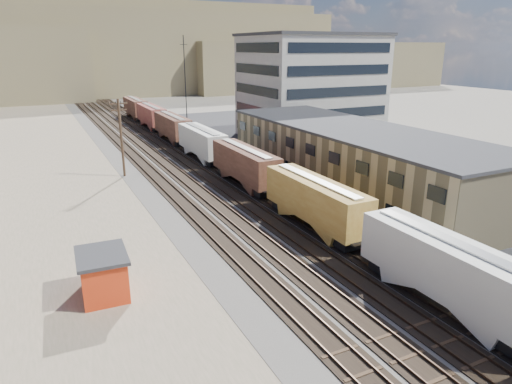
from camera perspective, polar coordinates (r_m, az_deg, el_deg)
name	(u,v)px	position (r m, az deg, el deg)	size (l,w,h in m)	color
ground	(408,330)	(29.78, 18.51, -16.05)	(300.00, 300.00, 0.00)	#6B6356
ballast_bed	(171,157)	(71.27, -10.58, 4.33)	(18.00, 200.00, 0.06)	#4C4742
dirt_yard	(27,192)	(59.17, -26.66, -0.03)	(24.00, 180.00, 0.03)	#766D51
asphalt_lot	(347,163)	(67.78, 11.36, 3.60)	(26.00, 120.00, 0.04)	#232326
rail_tracks	(167,157)	(71.11, -11.01, 4.35)	(11.40, 200.00, 0.24)	black
freight_train	(221,151)	(61.48, -4.39, 5.12)	(3.00, 119.74, 4.46)	black
warehouse	(353,158)	(55.07, 12.04, 4.22)	(12.40, 40.40, 7.25)	tan
office_tower	(310,86)	(85.85, 6.75, 12.98)	(22.60, 18.60, 18.45)	#9E998E
utility_pole_north	(121,136)	(60.73, -16.49, 6.71)	(2.20, 0.32, 10.00)	#382619
radio_mast	(186,90)	(81.03, -8.79, 12.53)	(1.20, 0.16, 18.00)	black
hills_north	(78,53)	(185.80, -21.36, 15.89)	(265.00, 80.00, 32.00)	brown
maintenance_shed	(103,274)	(32.67, -18.54, -9.70)	(3.44, 4.34, 3.07)	red
parked_car_blue	(287,140)	(79.32, 3.87, 6.47)	(2.48, 5.37, 1.49)	navy
parked_car_far	(307,133)	(86.98, 6.45, 7.37)	(1.72, 4.27, 1.46)	white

